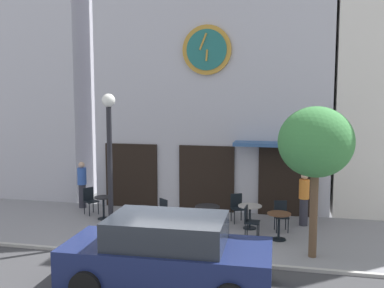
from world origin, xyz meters
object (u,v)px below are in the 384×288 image
at_px(cafe_chair_facing_street, 281,213).
at_px(cafe_chair_outer, 90,199).
at_px(cafe_chair_mid_row, 249,219).
at_px(cafe_table_near_curb, 250,212).
at_px(cafe_table_center_left, 207,213).
at_px(street_lamp, 110,168).
at_px(street_tree, 316,143).
at_px(parked_car_navy, 167,254).
at_px(cafe_table_near_door, 104,205).
at_px(pedestrian_orange, 304,198).
at_px(cafe_table_center, 279,222).
at_px(cafe_chair_under_awning, 161,211).
at_px(cafe_chair_corner, 157,222).
at_px(pedestrian_blue, 82,184).
at_px(cafe_chair_facing_wall, 237,206).
at_px(cafe_table_rightmost, 140,215).

distance_m(cafe_chair_facing_street, cafe_chair_outer, 6.43).
xyz_separation_m(cafe_chair_outer, cafe_chair_mid_row, (5.54, -1.30, 0.00)).
distance_m(cafe_table_near_curb, cafe_chair_mid_row, 0.82).
relative_size(cafe_table_center_left, cafe_table_near_curb, 1.03).
height_order(street_lamp, cafe_table_center_left, street_lamp).
xyz_separation_m(street_tree, cafe_chair_facing_street, (-0.82, 1.99, -2.35)).
height_order(street_tree, parked_car_navy, street_tree).
bearing_deg(cafe_table_near_door, pedestrian_orange, 6.25).
distance_m(street_tree, cafe_chair_facing_street, 3.19).
relative_size(cafe_table_center, cafe_chair_under_awning, 0.86).
height_order(cafe_table_near_door, cafe_chair_mid_row, cafe_chair_mid_row).
bearing_deg(cafe_chair_corner, pedestrian_blue, 141.99).
height_order(cafe_chair_facing_wall, pedestrian_blue, pedestrian_blue).
xyz_separation_m(cafe_table_center, cafe_chair_under_awning, (-3.53, 0.31, 0.00)).
xyz_separation_m(street_lamp, cafe_table_near_door, (-1.14, 2.07, -1.59)).
relative_size(street_tree, cafe_table_center_left, 5.12).
xyz_separation_m(cafe_chair_corner, pedestrian_orange, (4.02, 2.38, 0.33)).
height_order(cafe_table_center_left, cafe_table_center, cafe_table_center).
bearing_deg(cafe_table_center_left, cafe_chair_corner, -133.31).
relative_size(cafe_table_rightmost, cafe_table_center_left, 1.05).
bearing_deg(cafe_chair_outer, cafe_table_center, -12.12).
bearing_deg(cafe_chair_outer, pedestrian_blue, 131.56).
distance_m(cafe_chair_corner, pedestrian_blue, 4.72).
bearing_deg(cafe_chair_outer, cafe_table_near_door, -34.36).
height_order(cafe_chair_facing_wall, pedestrian_orange, pedestrian_orange).
height_order(cafe_table_near_door, cafe_table_center_left, cafe_table_near_door).
bearing_deg(cafe_table_near_curb, cafe_table_center_left, -160.57).
relative_size(cafe_chair_outer, cafe_chair_mid_row, 1.00).
relative_size(cafe_chair_mid_row, cafe_chair_under_awning, 1.00).
distance_m(pedestrian_blue, parked_car_navy, 7.49).
relative_size(cafe_table_near_curb, cafe_chair_under_awning, 0.80).
bearing_deg(street_tree, cafe_table_center, 127.59).
bearing_deg(cafe_chair_outer, cafe_chair_facing_wall, 1.69).
bearing_deg(cafe_chair_under_awning, cafe_table_center_left, 5.51).
relative_size(cafe_chair_facing_street, cafe_chair_mid_row, 1.00).
distance_m(cafe_table_center_left, pedestrian_blue, 5.17).
bearing_deg(cafe_chair_facing_wall, cafe_table_rightmost, -144.68).
xyz_separation_m(street_tree, cafe_chair_corner, (-4.16, 0.31, -2.35)).
relative_size(cafe_table_center_left, pedestrian_orange, 0.44).
relative_size(street_lamp, parked_car_navy, 0.94).
bearing_deg(cafe_table_center, cafe_table_rightmost, -175.12).
relative_size(cafe_table_center, cafe_chair_outer, 0.86).
height_order(street_tree, cafe_table_center_left, street_tree).
relative_size(street_tree, parked_car_navy, 0.87).
bearing_deg(cafe_chair_facing_street, pedestrian_orange, 45.81).
distance_m(cafe_table_rightmost, cafe_chair_under_awning, 0.78).
height_order(street_lamp, cafe_chair_facing_street, street_lamp).
distance_m(cafe_table_center, cafe_chair_under_awning, 3.54).
height_order(pedestrian_orange, pedestrian_blue, same).
relative_size(cafe_table_near_curb, cafe_chair_corner, 0.80).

